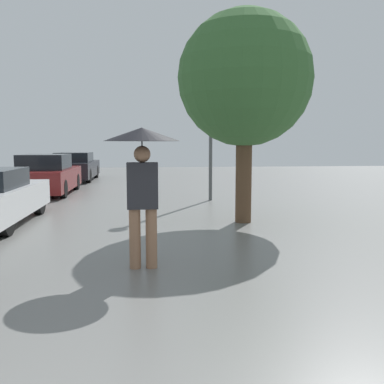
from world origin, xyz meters
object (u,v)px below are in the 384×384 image
(parked_car_third, at_px, (46,176))
(tree, at_px, (245,80))
(pedestrian, at_px, (142,160))
(street_lamp, at_px, (211,79))
(parked_car_farthest, at_px, (75,167))

(parked_car_third, bearing_deg, tree, -47.44)
(pedestrian, bearing_deg, street_lamp, 74.00)
(tree, distance_m, street_lamp, 3.61)
(parked_car_third, height_order, tree, tree)
(parked_car_third, bearing_deg, parked_car_farthest, 89.22)
(parked_car_farthest, distance_m, tree, 12.53)
(parked_car_third, distance_m, street_lamp, 6.27)
(parked_car_third, distance_m, parked_car_farthest, 5.42)
(parked_car_third, height_order, parked_car_farthest, parked_car_third)
(parked_car_third, xyz_separation_m, tree, (5.27, -5.74, 2.34))
(pedestrian, distance_m, tree, 4.06)
(parked_car_third, height_order, street_lamp, street_lamp)
(parked_car_farthest, xyz_separation_m, tree, (5.20, -11.16, 2.34))
(tree, xyz_separation_m, street_lamp, (-0.15, 3.57, 0.54))
(tree, bearing_deg, pedestrian, -123.41)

